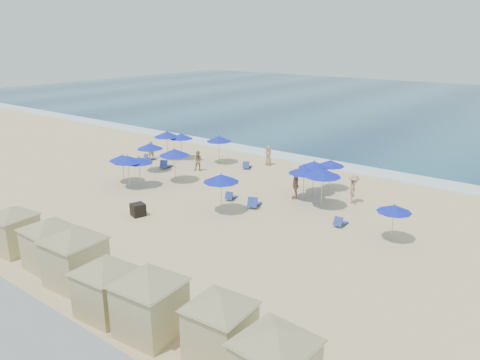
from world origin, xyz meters
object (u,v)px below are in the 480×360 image
(umbrella_7, at_px, (314,165))
(umbrella_13, at_px, (122,158))
(cabana_1, at_px, (49,237))
(umbrella_9, at_px, (331,163))
(cabana_2, at_px, (74,249))
(beachgoer_1, at_px, (199,161))
(beachgoer_3, at_px, (354,189))
(beachgoer_4, at_px, (268,155))
(umbrella_12, at_px, (139,160))
(umbrella_2, at_px, (181,136))
(cabana_0, at_px, (13,223))
(umbrella_1, at_px, (150,146))
(trash_bin, at_px, (138,210))
(umbrella_0, at_px, (167,134))
(beachgoer_2, at_px, (295,185))
(umbrella_10, at_px, (304,170))
(umbrella_11, at_px, (394,208))
(umbrella_4, at_px, (219,139))
(cabana_6, at_px, (276,355))
(umbrella_3, at_px, (128,159))
(umbrella_5, at_px, (174,152))
(umbrella_8, at_px, (323,173))
(cabana_5, at_px, (220,317))
(cabana_3, at_px, (105,280))
(cabana_4, at_px, (149,294))
(umbrella_6, at_px, (221,178))
(beachgoer_0, at_px, (151,150))

(umbrella_7, xyz_separation_m, umbrella_13, (-12.43, -6.31, -0.20))
(cabana_1, height_order, umbrella_9, cabana_1)
(cabana_2, height_order, beachgoer_1, cabana_2)
(beachgoer_3, relative_size, beachgoer_4, 1.13)
(umbrella_12, bearing_deg, umbrella_2, 113.31)
(cabana_0, bearing_deg, beachgoer_1, 99.01)
(umbrella_1, height_order, beachgoer_1, umbrella_1)
(trash_bin, height_order, umbrella_0, umbrella_0)
(umbrella_12, distance_m, beachgoer_2, 11.28)
(umbrella_12, relative_size, beachgoer_4, 1.39)
(beachgoer_4, bearing_deg, umbrella_1, -88.34)
(umbrella_10, relative_size, umbrella_11, 1.13)
(umbrella_13, bearing_deg, umbrella_10, 21.40)
(umbrella_4, xyz_separation_m, umbrella_7, (10.42, -2.31, -0.01))
(cabana_6, relative_size, umbrella_3, 1.80)
(trash_bin, relative_size, umbrella_1, 0.32)
(umbrella_4, xyz_separation_m, umbrella_5, (0.85, -6.09, 0.14))
(umbrella_2, distance_m, beachgoer_3, 17.01)
(cabana_0, distance_m, umbrella_9, 20.34)
(trash_bin, xyz_separation_m, umbrella_5, (-3.19, 6.32, 1.88))
(umbrella_11, bearing_deg, umbrella_4, 159.72)
(umbrella_9, bearing_deg, umbrella_8, -70.34)
(umbrella_9, distance_m, umbrella_12, 13.59)
(trash_bin, height_order, beachgoer_3, beachgoer_3)
(umbrella_3, height_order, beachgoer_4, umbrella_3)
(umbrella_12, bearing_deg, umbrella_9, 35.01)
(cabana_5, bearing_deg, umbrella_2, 137.33)
(umbrella_4, bearing_deg, umbrella_8, -19.44)
(cabana_5, height_order, beachgoer_3, cabana_5)
(umbrella_9, bearing_deg, beachgoer_3, -31.52)
(cabana_3, height_order, beachgoer_2, cabana_3)
(cabana_4, distance_m, umbrella_9, 19.35)
(beachgoer_3, bearing_deg, umbrella_5, 83.54)
(umbrella_2, bearing_deg, beachgoer_3, -4.45)
(cabana_3, height_order, umbrella_6, cabana_3)
(umbrella_0, relative_size, umbrella_9, 1.15)
(trash_bin, height_order, umbrella_11, umbrella_11)
(umbrella_13, bearing_deg, beachgoer_0, 121.66)
(umbrella_6, distance_m, beachgoer_0, 14.85)
(trash_bin, relative_size, cabana_5, 0.18)
(beachgoer_1, xyz_separation_m, beachgoer_4, (3.46, 4.92, 0.01))
(cabana_4, height_order, umbrella_13, cabana_4)
(umbrella_7, relative_size, umbrella_11, 1.16)
(cabana_1, height_order, umbrella_6, cabana_1)
(cabana_2, relative_size, umbrella_9, 2.06)
(cabana_2, height_order, umbrella_1, cabana_2)
(cabana_6, bearing_deg, trash_bin, 153.44)
(umbrella_0, height_order, umbrella_2, umbrella_0)
(beachgoer_0, bearing_deg, beachgoer_3, 122.45)
(cabana_6, xyz_separation_m, umbrella_9, (-8.11, 19.15, 0.35))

